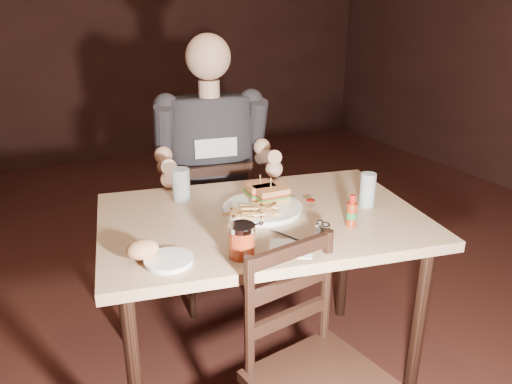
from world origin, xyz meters
name	(u,v)px	position (x,y,z in m)	size (l,w,h in m)	color
room_shell	(256,45)	(0.00, 0.00, 1.40)	(7.00, 7.00, 7.00)	black
main_table	(262,234)	(-0.02, -0.09, 0.69)	(1.36, 1.03, 0.77)	tan
chair_far	(213,229)	(0.04, 0.58, 0.41)	(0.38, 0.42, 0.83)	black
diner	(213,139)	(0.03, 0.53, 0.92)	(0.57, 0.45, 0.98)	#28272C
dinner_plate	(262,209)	(0.00, -0.05, 0.78)	(0.30, 0.30, 0.02)	white
sandwich_left	(260,187)	(0.04, 0.04, 0.84)	(0.11, 0.09, 0.10)	#DA874B
sandwich_right	(271,189)	(0.06, -0.01, 0.84)	(0.13, 0.10, 0.11)	#DA874B
fries_pile	(251,211)	(-0.07, -0.10, 0.81)	(0.24, 0.17, 0.04)	tan
ketchup_dollop	(311,200)	(0.21, -0.09, 0.79)	(0.04, 0.04, 0.01)	maroon
glass_left	(181,185)	(-0.24, 0.21, 0.84)	(0.07, 0.07, 0.14)	silver
glass_right	(368,190)	(0.40, -0.20, 0.84)	(0.06, 0.06, 0.14)	silver
hot_sauce	(352,211)	(0.23, -0.32, 0.83)	(0.04, 0.04, 0.12)	maroon
salt_shaker	(320,229)	(0.08, -0.34, 0.80)	(0.03, 0.03, 0.06)	white
pepper_shaker	(325,232)	(0.08, -0.37, 0.80)	(0.03, 0.03, 0.06)	#38332D
syrup_dispenser	(242,241)	(-0.23, -0.35, 0.83)	(0.09, 0.09, 0.11)	maroon
napkin	(290,248)	(-0.06, -0.38, 0.77)	(0.14, 0.13, 0.00)	white
knife	(293,239)	(-0.02, -0.33, 0.78)	(0.01, 0.20, 0.00)	silver
fork	(319,235)	(0.08, -0.34, 0.78)	(0.01, 0.15, 0.00)	silver
side_plate	(169,261)	(-0.45, -0.29, 0.78)	(0.15, 0.15, 0.01)	white
bread_roll	(143,249)	(-0.52, -0.24, 0.81)	(0.10, 0.09, 0.06)	tan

